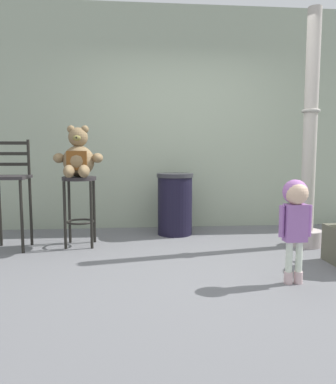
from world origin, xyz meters
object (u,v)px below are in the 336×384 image
object	(u,v)px
child_walking	(295,209)
lamppost	(309,156)
teddy_bear	(78,158)
bar_chair_empty	(10,185)
trash_bin	(175,204)
bar_stool_with_teddy	(80,197)

from	to	relation	value
child_walking	lamppost	distance (m)	1.39
teddy_bear	bar_chair_empty	xyz separation A→B (m)	(-0.73, -0.04, -0.29)
child_walking	bar_chair_empty	size ratio (longest dim) A/B	0.70
lamppost	bar_chair_empty	world-z (taller)	lamppost
trash_bin	lamppost	xyz separation A→B (m)	(1.42, -0.72, 0.61)
teddy_bear	bar_chair_empty	world-z (taller)	teddy_bear
lamppost	bar_chair_empty	size ratio (longest dim) A/B	2.17
child_walking	trash_bin	bearing A→B (deg)	87.85
bar_stool_with_teddy	child_walking	world-z (taller)	child_walking
lamppost	bar_chair_empty	bearing A→B (deg)	177.06
bar_stool_with_teddy	child_walking	bearing A→B (deg)	-36.39
child_walking	bar_chair_empty	world-z (taller)	bar_chair_empty
trash_bin	bar_chair_empty	size ratio (longest dim) A/B	0.66
teddy_bear	trash_bin	xyz separation A→B (m)	(1.13, 0.51, -0.60)
teddy_bear	trash_bin	world-z (taller)	teddy_bear
bar_stool_with_teddy	lamppost	distance (m)	2.60
trash_bin	child_walking	bearing A→B (deg)	-67.99
child_walking	bar_stool_with_teddy	bearing A→B (deg)	119.45
teddy_bear	bar_chair_empty	size ratio (longest dim) A/B	0.47
teddy_bear	child_walking	size ratio (longest dim) A/B	0.67
bar_stool_with_teddy	trash_bin	world-z (taller)	trash_bin
teddy_bear	child_walking	distance (m)	2.36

